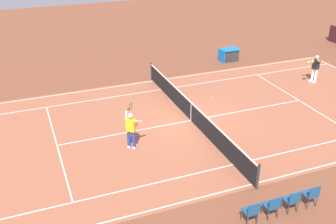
{
  "coord_description": "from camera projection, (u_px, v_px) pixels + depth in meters",
  "views": [
    {
      "loc": [
        7.36,
        15.64,
        9.06
      ],
      "look_at": [
        1.36,
        0.4,
        0.9
      ],
      "focal_mm": 42.76,
      "sensor_mm": 36.0,
      "label": 1
    }
  ],
  "objects": [
    {
      "name": "spectator_chair_1",
      "position": [
        292.0,
        199.0,
        13.3
      ],
      "size": [
        0.44,
        0.44,
        0.88
      ],
      "color": "#38383D",
      "rests_on": "ground_plane"
    },
    {
      "name": "court_slab",
      "position": [
        191.0,
        121.0,
        19.48
      ],
      "size": [
        24.2,
        11.4,
        0.0
      ],
      "primitive_type": "cube",
      "color": "#935138",
      "rests_on": "ground_plane"
    },
    {
      "name": "spectator_chair_2",
      "position": [
        272.0,
        205.0,
        13.04
      ],
      "size": [
        0.44,
        0.44,
        0.88
      ],
      "color": "#38383D",
      "rests_on": "ground_plane"
    },
    {
      "name": "court_line_markings",
      "position": [
        191.0,
        120.0,
        19.48
      ],
      "size": [
        23.85,
        11.05,
        0.01
      ],
      "color": "white",
      "rests_on": "ground_plane"
    },
    {
      "name": "spectator_chair_3",
      "position": [
        252.0,
        211.0,
        12.78
      ],
      "size": [
        0.44,
        0.44,
        0.88
      ],
      "color": "#38383D",
      "rests_on": "ground_plane"
    },
    {
      "name": "tennis_player_far",
      "position": [
        315.0,
        67.0,
        23.54
      ],
      "size": [
        1.02,
        0.82,
        1.7
      ],
      "color": "white",
      "rests_on": "ground_plane"
    },
    {
      "name": "tennis_net",
      "position": [
        191.0,
        111.0,
        19.26
      ],
      "size": [
        0.1,
        11.7,
        1.08
      ],
      "color": "#2D2D33",
      "rests_on": "ground_plane"
    },
    {
      "name": "equipment_cart_tarped",
      "position": [
        229.0,
        55.0,
        27.17
      ],
      "size": [
        1.25,
        0.84,
        0.85
      ],
      "color": "#2D2D33",
      "rests_on": "ground_plane"
    },
    {
      "name": "tennis_player_near",
      "position": [
        131.0,
        128.0,
        16.86
      ],
      "size": [
        0.75,
        1.15,
        1.7
      ],
      "color": "navy",
      "rests_on": "ground_plane"
    },
    {
      "name": "spectator_chair_0",
      "position": [
        312.0,
        194.0,
        13.56
      ],
      "size": [
        0.44,
        0.44,
        0.88
      ],
      "color": "#38383D",
      "rests_on": "ground_plane"
    },
    {
      "name": "tennis_ball",
      "position": [
        213.0,
        97.0,
        21.86
      ],
      "size": [
        0.07,
        0.07,
        0.07
      ],
      "primitive_type": "sphere",
      "color": "#CCE01E",
      "rests_on": "ground_plane"
    },
    {
      "name": "ground_plane",
      "position": [
        191.0,
        121.0,
        19.48
      ],
      "size": [
        60.0,
        60.0,
        0.0
      ],
      "primitive_type": "plane",
      "color": "brown"
    }
  ]
}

